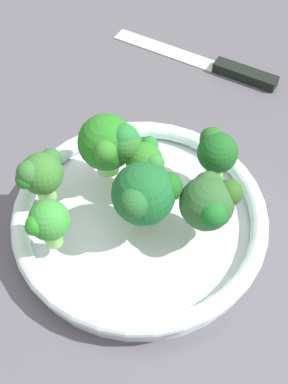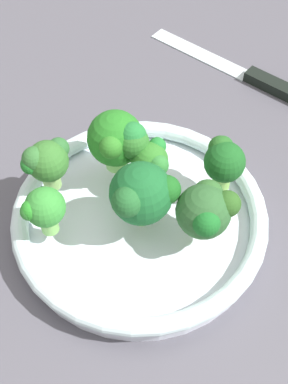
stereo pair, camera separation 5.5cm
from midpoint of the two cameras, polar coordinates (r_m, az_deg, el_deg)
The scene contains 10 objects.
ground_plane at distance 62.06cm, azimuth 2.03°, elevation -4.26°, with size 130.00×130.00×2.50cm, color #52505A.
bowl at distance 59.23cm, azimuth 2.67°, elevation -3.00°, with size 28.85×28.85×3.64cm.
broccoli_floret_0 at distance 57.11cm, azimuth -7.98°, elevation 3.20°, with size 4.77×5.39×6.46cm.
broccoli_floret_1 at distance 57.30cm, azimuth 3.59°, elevation 3.30°, with size 4.95×4.15×5.83cm.
broccoli_floret_2 at distance 53.60cm, azimuth 9.75°, elevation -2.17°, with size 6.55×6.64×6.59cm.
broccoli_floret_3 at distance 57.93cm, azimuth 11.43°, elevation 3.31°, with size 5.35×4.59×6.43cm.
broccoli_floret_4 at distance 57.86cm, azimuth -0.03°, elevation 5.56°, with size 6.84×7.04×7.82cm.
broccoli_floret_5 at distance 53.44cm, azimuth -8.11°, elevation -2.06°, with size 4.26×4.61×6.17cm.
broccoli_floret_6 at distance 53.08cm, azimuth 2.76°, elevation -0.45°, with size 6.75×7.42×7.94cm.
knife at distance 80.34cm, azimuth 13.26°, elevation 12.34°, with size 21.13×19.86×1.50cm.
Camera 2 is at (34.13, -4.32, 50.51)cm, focal length 48.71 mm.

